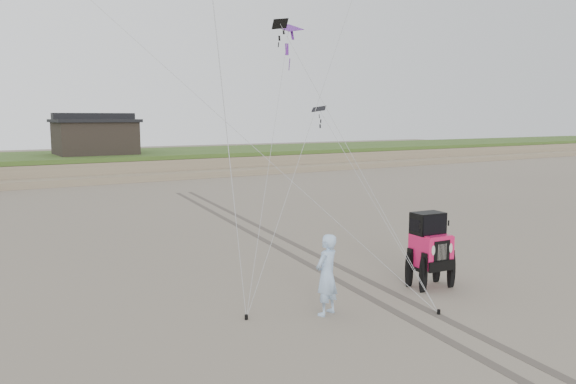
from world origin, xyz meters
The scene contains 8 objects.
ground centered at (0.00, 0.00, 0.00)m, with size 160.00×160.00×0.00m, color #6B6054.
dune_ridge centered at (0.00, 37.50, 0.82)m, with size 160.00×14.25×1.73m.
cabin centered at (2.00, 37.00, 3.24)m, with size 6.40×5.40×3.35m.
jeep centered at (2.59, 0.36, 0.84)m, with size 1.94×4.51×1.68m, color #DE1857, non-canonical shape.
man centered at (-1.15, 0.09, 0.99)m, with size 0.72×0.47×1.97m, color #8FA5DD.
stake_main centered at (-2.95, 0.79, 0.06)m, with size 0.08×0.08×0.12m, color black.
stake_aux centered at (1.16, -1.34, 0.06)m, with size 0.08×0.08×0.12m, color black.
tire_tracks centered at (2.00, 8.00, 0.00)m, with size 5.22×29.74×0.01m.
Camera 1 is at (-8.78, -10.49, 4.71)m, focal length 35.00 mm.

